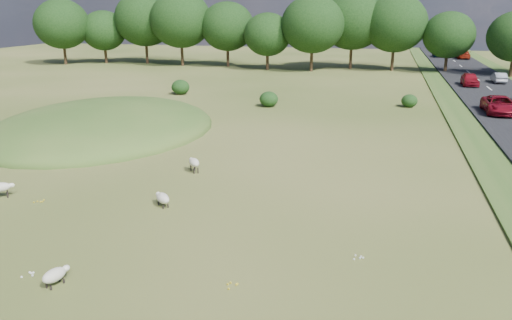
% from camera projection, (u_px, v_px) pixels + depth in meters
% --- Properties ---
extents(ground, '(160.00, 160.00, 0.00)m').
position_uv_depth(ground, '(280.00, 117.00, 42.42)').
color(ground, '#354D18').
rests_on(ground, ground).
extents(mound, '(16.00, 20.00, 4.00)m').
position_uv_depth(mound, '(103.00, 130.00, 37.84)').
color(mound, '#33561E').
rests_on(mound, ground).
extents(road, '(8.00, 150.00, 0.25)m').
position_uv_depth(road, '(509.00, 105.00, 46.94)').
color(road, black).
rests_on(road, ground).
extents(treeline, '(96.28, 14.66, 11.70)m').
position_uv_depth(treeline, '(322.00, 25.00, 73.64)').
color(treeline, black).
rests_on(treeline, ground).
extents(shrubs, '(25.23, 6.39, 1.57)m').
position_uv_depth(shrubs, '(253.00, 94.00, 49.69)').
color(shrubs, black).
rests_on(shrubs, ground).
extents(sheep_0, '(1.06, 0.91, 0.78)m').
position_uv_depth(sheep_0, '(1.00, 187.00, 24.05)').
color(sheep_0, beige).
rests_on(sheep_0, ground).
extents(sheep_1, '(0.99, 1.08, 0.81)m').
position_uv_depth(sheep_1, '(194.00, 162.00, 27.86)').
color(sheep_1, beige).
rests_on(sheep_1, ground).
extents(sheep_2, '(0.69, 1.09, 0.61)m').
position_uv_depth(sheep_2, '(55.00, 275.00, 16.43)').
color(sheep_2, beige).
rests_on(sheep_2, ground).
extents(sheep_3, '(1.07, 1.01, 0.65)m').
position_uv_depth(sheep_3, '(162.00, 198.00, 23.04)').
color(sheep_3, beige).
rests_on(sheep_3, ground).
extents(car_0, '(2.14, 5.26, 1.53)m').
position_uv_depth(car_0, '(463.00, 54.00, 89.71)').
color(car_0, maroon).
rests_on(car_0, road).
extents(car_1, '(1.74, 4.33, 1.48)m').
position_uv_depth(car_1, '(470.00, 79.00, 57.95)').
color(car_1, maroon).
rests_on(car_1, road).
extents(car_2, '(1.30, 3.72, 1.23)m').
position_uv_depth(car_2, '(499.00, 78.00, 60.32)').
color(car_2, '#939599').
rests_on(car_2, road).
extents(car_3, '(2.40, 5.20, 1.45)m').
position_uv_depth(car_3, '(500.00, 105.00, 42.45)').
color(car_3, maroon).
rests_on(car_3, road).
extents(car_4, '(2.14, 4.64, 1.29)m').
position_uv_depth(car_4, '(439.00, 53.00, 93.07)').
color(car_4, navy).
rests_on(car_4, road).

